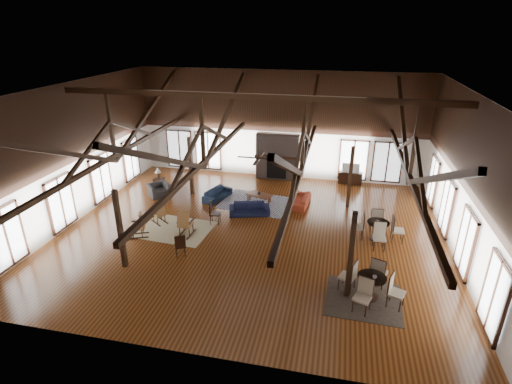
% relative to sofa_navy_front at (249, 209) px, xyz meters
% --- Properties ---
extents(floor, '(16.00, 16.00, 0.00)m').
position_rel_sofa_navy_front_xyz_m(floor, '(0.49, -1.68, -0.27)').
color(floor, brown).
rests_on(floor, ground).
extents(ceiling, '(16.00, 14.00, 0.02)m').
position_rel_sofa_navy_front_xyz_m(ceiling, '(0.49, -1.68, 5.73)').
color(ceiling, black).
rests_on(ceiling, wall_back).
extents(wall_back, '(16.00, 0.02, 6.00)m').
position_rel_sofa_navy_front_xyz_m(wall_back, '(0.49, 5.32, 2.73)').
color(wall_back, silver).
rests_on(wall_back, floor).
extents(wall_front, '(16.00, 0.02, 6.00)m').
position_rel_sofa_navy_front_xyz_m(wall_front, '(0.49, -8.68, 2.73)').
color(wall_front, silver).
rests_on(wall_front, floor).
extents(wall_left, '(0.02, 14.00, 6.00)m').
position_rel_sofa_navy_front_xyz_m(wall_left, '(-7.51, -1.68, 2.73)').
color(wall_left, silver).
rests_on(wall_left, floor).
extents(wall_right, '(0.02, 14.00, 6.00)m').
position_rel_sofa_navy_front_xyz_m(wall_right, '(8.49, -1.68, 2.73)').
color(wall_right, silver).
rests_on(wall_right, floor).
extents(roof_truss, '(15.60, 14.07, 3.14)m').
position_rel_sofa_navy_front_xyz_m(roof_truss, '(0.49, -1.68, 3.76)').
color(roof_truss, '#311D0D').
rests_on(roof_truss, wall_back).
extents(post_grid, '(8.16, 7.16, 3.05)m').
position_rel_sofa_navy_front_xyz_m(post_grid, '(0.49, -1.68, 1.25)').
color(post_grid, '#311D0D').
rests_on(post_grid, floor).
extents(fireplace, '(2.50, 0.69, 2.60)m').
position_rel_sofa_navy_front_xyz_m(fireplace, '(0.49, 4.99, 1.02)').
color(fireplace, brown).
rests_on(fireplace, floor).
extents(ceiling_fan, '(1.60, 1.60, 0.75)m').
position_rel_sofa_navy_front_xyz_m(ceiling_fan, '(0.99, -2.68, 3.46)').
color(ceiling_fan, black).
rests_on(ceiling_fan, roof_truss).
extents(sofa_navy_front, '(2.00, 1.20, 0.55)m').
position_rel_sofa_navy_front_xyz_m(sofa_navy_front, '(0.00, 0.00, 0.00)').
color(sofa_navy_front, '#121733').
rests_on(sofa_navy_front, floor).
extents(sofa_navy_left, '(1.87, 1.21, 0.51)m').
position_rel_sofa_navy_front_xyz_m(sofa_navy_left, '(-2.00, 1.43, -0.02)').
color(sofa_navy_left, '#131F35').
rests_on(sofa_navy_left, floor).
extents(sofa_orange, '(1.82, 0.85, 0.51)m').
position_rel_sofa_navy_front_xyz_m(sofa_orange, '(2.25, 1.51, -0.02)').
color(sofa_orange, '#9D351E').
rests_on(sofa_orange, floor).
extents(coffee_table, '(1.37, 1.03, 0.47)m').
position_rel_sofa_navy_front_xyz_m(coffee_table, '(0.18, 1.36, 0.14)').
color(coffee_table, '#592C1A').
rests_on(coffee_table, floor).
extents(vase, '(0.22, 0.22, 0.18)m').
position_rel_sofa_navy_front_xyz_m(vase, '(0.18, 1.35, 0.29)').
color(vase, '#B2B2B2').
rests_on(vase, coffee_table).
extents(armchair, '(1.34, 1.34, 0.66)m').
position_rel_sofa_navy_front_xyz_m(armchair, '(-5.08, 1.14, 0.06)').
color(armchair, '#2A2A2C').
rests_on(armchair, floor).
extents(side_table_lamp, '(0.48, 0.48, 1.23)m').
position_rel_sofa_navy_front_xyz_m(side_table_lamp, '(-5.44, 1.97, 0.19)').
color(side_table_lamp, black).
rests_on(side_table_lamp, floor).
extents(rocking_chair_a, '(0.89, 0.81, 1.03)m').
position_rel_sofa_navy_front_xyz_m(rocking_chair_a, '(-3.70, -1.71, 0.21)').
color(rocking_chair_a, olive).
rests_on(rocking_chair_a, floor).
extents(rocking_chair_b, '(0.55, 0.95, 1.19)m').
position_rel_sofa_navy_front_xyz_m(rocking_chair_b, '(-2.19, -2.53, 0.29)').
color(rocking_chair_b, olive).
rests_on(rocking_chair_b, floor).
extents(rocking_chair_c, '(0.95, 0.72, 1.09)m').
position_rel_sofa_navy_front_xyz_m(rocking_chair_c, '(-4.01, -2.97, 0.24)').
color(rocking_chair_c, olive).
rests_on(rocking_chair_c, floor).
extents(side_chair_a, '(0.48, 0.48, 1.04)m').
position_rel_sofa_navy_front_xyz_m(side_chair_a, '(-1.38, -1.22, 0.33)').
color(side_chair_a, black).
rests_on(side_chair_a, floor).
extents(side_chair_b, '(0.55, 0.55, 0.96)m').
position_rel_sofa_navy_front_xyz_m(side_chair_b, '(-1.74, -4.14, 0.28)').
color(side_chair_b, black).
rests_on(side_chair_b, floor).
extents(cafe_table_near, '(2.17, 2.17, 1.12)m').
position_rel_sofa_navy_front_xyz_m(cafe_table_near, '(5.23, -5.17, 0.29)').
color(cafe_table_near, black).
rests_on(cafe_table_near, floor).
extents(cafe_table_far, '(2.11, 2.11, 1.10)m').
position_rel_sofa_navy_front_xyz_m(cafe_table_far, '(5.68, -1.17, 0.28)').
color(cafe_table_far, black).
rests_on(cafe_table_far, floor).
extents(cup_near, '(0.15, 0.15, 0.10)m').
position_rel_sofa_navy_front_xyz_m(cup_near, '(5.30, -5.25, 0.59)').
color(cup_near, '#B2B2B2').
rests_on(cup_near, cafe_table_near).
extents(cup_far, '(0.17, 0.17, 0.10)m').
position_rel_sofa_navy_front_xyz_m(cup_far, '(5.65, -1.26, 0.57)').
color(cup_far, '#B2B2B2').
rests_on(cup_far, cafe_table_far).
extents(tv_console, '(1.28, 0.48, 0.64)m').
position_rel_sofa_navy_front_xyz_m(tv_console, '(4.60, 5.07, 0.05)').
color(tv_console, black).
rests_on(tv_console, floor).
extents(television, '(0.94, 0.14, 0.54)m').
position_rel_sofa_navy_front_xyz_m(television, '(4.60, 5.07, 0.64)').
color(television, '#B2B2B2').
rests_on(television, tv_console).
extents(rug_tan, '(3.20, 2.61, 0.01)m').
position_rel_sofa_navy_front_xyz_m(rug_tan, '(-2.81, -2.14, -0.27)').
color(rug_tan, tan).
rests_on(rug_tan, floor).
extents(rug_navy, '(3.70, 3.01, 0.01)m').
position_rel_sofa_navy_front_xyz_m(rug_navy, '(0.03, 1.31, -0.27)').
color(rug_navy, '#1A2249').
rests_on(rug_navy, floor).
extents(rug_dark, '(2.48, 2.27, 0.01)m').
position_rel_sofa_navy_front_xyz_m(rug_dark, '(5.03, -5.33, -0.27)').
color(rug_dark, black).
rests_on(rug_dark, floor).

